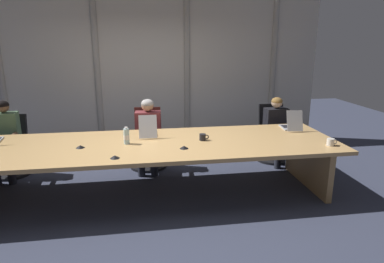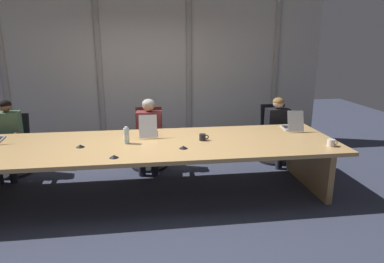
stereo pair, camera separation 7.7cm
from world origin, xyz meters
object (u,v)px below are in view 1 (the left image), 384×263
Objects in this scene: office_chair_left_mid at (148,145)px; conference_mic_middle at (80,147)px; person_left_end at (5,136)px; conference_mic_right_side at (115,157)px; person_left_mid at (148,130)px; coffee_mug_near at (331,142)px; person_center at (278,127)px; water_bottle_primary at (126,136)px; laptop_center at (291,125)px; conference_mic_left_side at (184,147)px; office_chair_center at (273,139)px; laptop_left_mid at (148,131)px; office_chair_left_end at (11,152)px; coffee_mug_far at (203,137)px.

office_chair_left_mid is 1.51m from conference_mic_middle.
person_left_end is 10.66× the size of conference_mic_right_side.
person_left_end is 2.26m from conference_mic_right_side.
person_left_mid reaches higher than coffee_mug_near.
person_center is 2.65m from water_bottle_primary.
person_left_end is 2.06m from water_bottle_primary.
office_chair_left_mid is at bearing 53.63° from conference_mic_middle.
laptop_center is at bearing 8.67° from conference_mic_middle.
office_chair_left_mid is at bearing 75.87° from conference_mic_right_side.
conference_mic_right_side is at bearing -164.35° from conference_mic_left_side.
person_center is (0.00, -0.17, 0.27)m from office_chair_center.
person_left_end reaches higher than water_bottle_primary.
water_bottle_primary is at bearing 104.41° from laptop_center.
office_chair_center is (2.18, 0.73, -0.44)m from laptop_left_mid.
person_left_mid is 1.00m from water_bottle_primary.
person_left_mid is 1.54m from conference_mic_right_side.
laptop_left_mid is 1.02× the size of laptop_center.
person_left_end reaches higher than office_chair_left_end.
coffee_mug_near is at bearing -164.40° from laptop_center.
conference_mic_middle is at bearing 47.00° from person_left_end.
coffee_mug_far is at bearing 163.06° from coffee_mug_near.
laptop_center is at bearing 88.43° from office_chair_left_end.
person_left_mid reaches higher than conference_mic_left_side.
person_center is (4.29, -0.00, -0.03)m from person_left_end.
office_chair_left_end is 0.81× the size of person_left_mid.
laptop_center is 0.84m from office_chair_center.
conference_mic_middle is (-3.04, -1.01, 0.12)m from person_center.
conference_mic_middle is at bearing 55.12° from office_chair_left_end.
laptop_left_mid is 2.26m from person_center.
coffee_mug_far is 1.59m from conference_mic_middle.
water_bottle_primary is 0.58m from conference_mic_middle.
coffee_mug_near is (2.29, -1.41, 0.12)m from person_left_mid.
laptop_center is 0.39× the size of person_left_mid.
conference_mic_middle is (-3.16, 0.39, -0.03)m from coffee_mug_near.
laptop_left_mid is 0.81m from coffee_mug_far.
person_center reaches higher than coffee_mug_far.
laptop_left_mid is at bearing 79.05° from office_chair_left_end.
person_left_end is at bearing -86.41° from office_chair_center.
coffee_mug_far is at bearing 3.18° from conference_mic_middle.
laptop_center is 2.72m from conference_mic_right_side.
office_chair_center is 4.23× the size of water_bottle_primary.
conference_mic_middle is at bearing -171.97° from water_bottle_primary.
person_left_mid reaches higher than water_bottle_primary.
conference_mic_left_side is at bearing 59.94° from person_left_end.
office_chair_center is 0.86× the size of person_center.
office_chair_left_mid is 2.17m from office_chair_center.
coffee_mug_far is 0.44m from conference_mic_left_side.
conference_mic_left_side is (0.41, -1.25, 0.10)m from person_left_mid.
coffee_mug_far is (0.72, -0.36, -0.02)m from laptop_left_mid.
office_chair_center is at bearing 94.02° from office_chair_left_mid.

